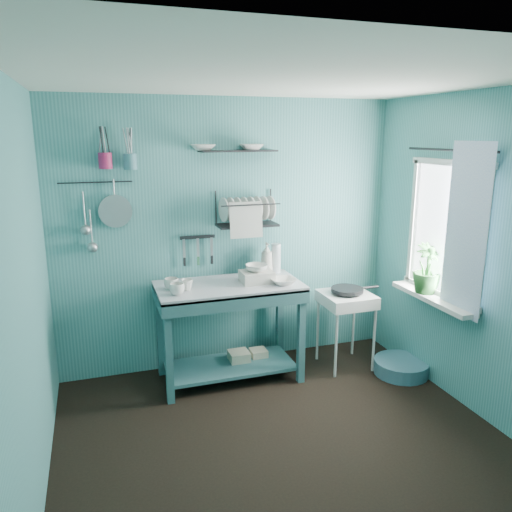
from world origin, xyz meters
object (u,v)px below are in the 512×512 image
object	(u,v)px
mug_right	(172,284)
hotplate_stand	(345,330)
wash_tub	(257,277)
frying_pan	(347,290)
work_counter	(230,332)
water_bottle	(276,258)
colander	(115,211)
floor_basin	(401,367)
dish_rack	(247,209)
utensil_cup_magenta	(105,161)
storage_tin_small	(258,359)
mug_left	(177,289)
potted_plant	(427,268)
storage_tin_large	(239,363)
soap_bottle	(267,259)
utensil_cup_teal	(130,162)
mug_mid	(187,285)

from	to	relation	value
mug_right	hotplate_stand	size ratio (longest dim) A/B	0.17
wash_tub	frying_pan	distance (m)	0.89
work_counter	water_bottle	bearing A→B (deg)	28.21
work_counter	colander	distance (m)	1.45
work_counter	floor_basin	world-z (taller)	work_counter
dish_rack	colander	world-z (taller)	same
floor_basin	utensil_cup_magenta	bearing A→B (deg)	163.90
storage_tin_small	hotplate_stand	bearing A→B (deg)	-11.75
mug_left	storage_tin_small	bearing A→B (deg)	17.10
wash_tub	utensil_cup_magenta	distance (m)	1.61
mug_left	work_counter	bearing A→B (deg)	18.43
hotplate_stand	storage_tin_small	xyz separation A→B (m)	(-0.82, 0.17, -0.26)
potted_plant	storage_tin_large	world-z (taller)	potted_plant
soap_bottle	water_bottle	bearing A→B (deg)	11.31
soap_bottle	dish_rack	xyz separation A→B (m)	(-0.17, 0.05, 0.47)
mug_left	water_bottle	size ratio (longest dim) A/B	0.44
utensil_cup_magenta	floor_basin	size ratio (longest dim) A/B	0.26
frying_pan	storage_tin_large	xyz separation A→B (m)	(-1.02, 0.14, -0.65)
utensil_cup_teal	storage_tin_large	bearing A→B (deg)	-16.34
hotplate_stand	water_bottle	bearing A→B (deg)	159.08
work_counter	colander	bearing A→B (deg)	165.12
soap_bottle	colander	size ratio (longest dim) A/B	1.07
wash_tub	dish_rack	bearing A→B (deg)	90.42
mug_left	hotplate_stand	xyz separation A→B (m)	(1.60, 0.07, -0.58)
floor_basin	storage_tin_large	bearing A→B (deg)	161.94
water_bottle	dish_rack	world-z (taller)	dish_rack
water_bottle	colander	size ratio (longest dim) A/B	1.00
potted_plant	storage_tin_large	xyz separation A→B (m)	(-1.52, 0.61, -0.94)
frying_pan	storage_tin_small	bearing A→B (deg)	168.25
water_bottle	dish_rack	xyz separation A→B (m)	(-0.27, 0.03, 0.48)
mug_right	soap_bottle	size ratio (longest dim) A/B	0.41
dish_rack	storage_tin_small	distance (m)	1.43
mug_right	utensil_cup_magenta	size ratio (longest dim) A/B	0.95
soap_bottle	utensil_cup_magenta	distance (m)	1.66
wash_tub	frying_pan	world-z (taller)	wash_tub
mug_right	dish_rack	size ratio (longest dim) A/B	0.22
work_counter	water_bottle	xyz separation A→B (m)	(0.52, 0.22, 0.59)
utensil_cup_teal	storage_tin_small	distance (m)	2.14
utensil_cup_teal	storage_tin_large	xyz separation A→B (m)	(0.86, -0.25, -1.84)
mug_left	storage_tin_small	world-z (taller)	mug_left
work_counter	wash_tub	bearing A→B (deg)	0.70
colander	floor_basin	bearing A→B (deg)	-17.09
utensil_cup_magenta	colander	bearing A→B (deg)	28.78
wash_tub	dish_rack	distance (m)	0.63
storage_tin_small	frying_pan	bearing A→B (deg)	-11.75
mug_mid	potted_plant	xyz separation A→B (m)	(2.00, -0.50, 0.10)
utensil_cup_magenta	storage_tin_small	size ratio (longest dim) A/B	0.65
mug_mid	storage_tin_small	world-z (taller)	mug_mid
mug_mid	storage_tin_large	bearing A→B (deg)	12.91
wash_tub	dish_rack	xyz separation A→B (m)	(-0.00, 0.27, 0.57)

